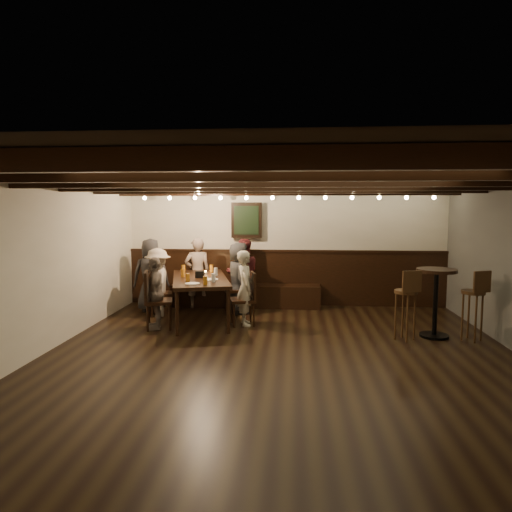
# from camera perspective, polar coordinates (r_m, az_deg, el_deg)

# --- Properties ---
(room) EXTENTS (7.00, 7.00, 7.00)m
(room) POSITION_cam_1_polar(r_m,az_deg,el_deg) (8.15, 1.57, -0.48)
(room) COLOR black
(room) RESTS_ON ground
(dining_table) EXTENTS (1.40, 2.22, 0.77)m
(dining_table) POSITION_cam_1_polar(r_m,az_deg,el_deg) (8.15, -7.03, -3.11)
(dining_table) COLOR black
(dining_table) RESTS_ON floor
(chair_left_near) EXTENTS (0.49, 0.49, 0.88)m
(chair_left_near) POSITION_cam_1_polar(r_m,az_deg,el_deg) (8.68, -11.89, -5.59)
(chair_left_near) COLOR black
(chair_left_near) RESTS_ON floor
(chair_left_far) EXTENTS (0.53, 0.53, 0.96)m
(chair_left_far) POSITION_cam_1_polar(r_m,az_deg,el_deg) (7.79, -12.17, -6.74)
(chair_left_far) COLOR black
(chair_left_far) RESTS_ON floor
(chair_right_near) EXTENTS (0.53, 0.53, 0.95)m
(chair_right_near) POSITION_cam_1_polar(r_m,az_deg,el_deg) (8.73, -2.38, -5.26)
(chair_right_near) COLOR black
(chair_right_near) RESTS_ON floor
(chair_right_far) EXTENTS (0.50, 0.50, 0.90)m
(chair_right_far) POSITION_cam_1_polar(r_m,az_deg,el_deg) (7.86, -1.56, -6.62)
(chair_right_far) COLOR black
(chair_right_far) RESTS_ON floor
(person_bench_left) EXTENTS (0.78, 0.61, 1.42)m
(person_bench_left) POSITION_cam_1_polar(r_m,az_deg,el_deg) (9.05, -12.99, -2.31)
(person_bench_left) COLOR #2B2B2E
(person_bench_left) RESTS_ON floor
(person_bench_centre) EXTENTS (0.58, 0.45, 1.41)m
(person_bench_centre) POSITION_cam_1_polar(r_m,az_deg,el_deg) (9.19, -7.32, -2.10)
(person_bench_centre) COLOR gray
(person_bench_centre) RESTS_ON floor
(person_bench_right) EXTENTS (0.78, 0.68, 1.39)m
(person_bench_right) POSITION_cam_1_polar(r_m,az_deg,el_deg) (9.12, -1.62, -2.18)
(person_bench_right) COLOR maroon
(person_bench_right) RESTS_ON floor
(person_left_near) EXTENTS (0.66, 0.91, 1.27)m
(person_left_near) POSITION_cam_1_polar(r_m,az_deg,el_deg) (8.61, -12.15, -3.22)
(person_left_near) COLOR #AFA394
(person_left_near) RESTS_ON floor
(person_left_far) EXTENTS (0.46, 0.75, 1.20)m
(person_left_far) POSITION_cam_1_polar(r_m,az_deg,el_deg) (7.73, -12.45, -4.53)
(person_left_far) COLOR gray
(person_left_far) RESTS_ON floor
(person_right_near) EXTENTS (0.58, 0.75, 1.35)m
(person_right_near) POSITION_cam_1_polar(r_m,az_deg,el_deg) (8.66, -2.19, -2.75)
(person_right_near) COLOR #2B2C2E
(person_right_near) RESTS_ON floor
(person_right_far) EXTENTS (0.41, 0.53, 1.28)m
(person_right_far) POSITION_cam_1_polar(r_m,az_deg,el_deg) (7.79, -1.34, -4.00)
(person_right_far) COLOR #BCB59F
(person_right_far) RESTS_ON floor
(pint_a) EXTENTS (0.07, 0.07, 0.14)m
(pint_a) POSITION_cam_1_polar(r_m,az_deg,el_deg) (8.82, -9.06, -1.58)
(pint_a) COLOR #BF7219
(pint_a) RESTS_ON dining_table
(pint_b) EXTENTS (0.07, 0.07, 0.14)m
(pint_b) POSITION_cam_1_polar(r_m,az_deg,el_deg) (8.79, -5.60, -1.55)
(pint_b) COLOR #BF7219
(pint_b) RESTS_ON dining_table
(pint_c) EXTENTS (0.07, 0.07, 0.14)m
(pint_c) POSITION_cam_1_polar(r_m,az_deg,el_deg) (8.22, -9.16, -2.12)
(pint_c) COLOR #BF7219
(pint_c) RESTS_ON dining_table
(pint_d) EXTENTS (0.07, 0.07, 0.14)m
(pint_d) POSITION_cam_1_polar(r_m,az_deg,el_deg) (8.35, -5.04, -1.95)
(pint_d) COLOR silver
(pint_d) RESTS_ON dining_table
(pint_e) EXTENTS (0.07, 0.07, 0.14)m
(pint_e) POSITION_cam_1_polar(r_m,az_deg,el_deg) (7.68, -8.53, -2.69)
(pint_e) COLOR #BF7219
(pint_e) RESTS_ON dining_table
(pint_f) EXTENTS (0.07, 0.07, 0.14)m
(pint_f) POSITION_cam_1_polar(r_m,az_deg,el_deg) (7.60, -5.35, -2.74)
(pint_f) COLOR silver
(pint_f) RESTS_ON dining_table
(pint_g) EXTENTS (0.07, 0.07, 0.14)m
(pint_g) POSITION_cam_1_polar(r_m,az_deg,el_deg) (7.35, -6.37, -3.05)
(pint_g) COLOR #BF7219
(pint_g) RESTS_ON dining_table
(plate_near) EXTENTS (0.24, 0.24, 0.01)m
(plate_near) POSITION_cam_1_polar(r_m,az_deg,el_deg) (7.45, -7.95, -3.44)
(plate_near) COLOR white
(plate_near) RESTS_ON dining_table
(plate_far) EXTENTS (0.24, 0.24, 0.01)m
(plate_far) POSITION_cam_1_polar(r_m,az_deg,el_deg) (7.86, -5.62, -2.92)
(plate_far) COLOR white
(plate_far) RESTS_ON dining_table
(condiment_caddy) EXTENTS (0.15, 0.10, 0.12)m
(condiment_caddy) POSITION_cam_1_polar(r_m,az_deg,el_deg) (8.08, -7.02, -2.30)
(condiment_caddy) COLOR black
(condiment_caddy) RESTS_ON dining_table
(candle) EXTENTS (0.05, 0.05, 0.05)m
(candle) POSITION_cam_1_polar(r_m,az_deg,el_deg) (8.44, -6.31, -2.18)
(candle) COLOR beige
(candle) RESTS_ON dining_table
(high_top_table) EXTENTS (0.60, 0.60, 1.07)m
(high_top_table) POSITION_cam_1_polar(r_m,az_deg,el_deg) (7.56, 21.56, -4.26)
(high_top_table) COLOR black
(high_top_table) RESTS_ON floor
(bar_stool_left) EXTENTS (0.36, 0.38, 1.08)m
(bar_stool_left) POSITION_cam_1_polar(r_m,az_deg,el_deg) (7.30, 18.16, -6.90)
(bar_stool_left) COLOR #3E2513
(bar_stool_left) RESTS_ON floor
(bar_stool_right) EXTENTS (0.38, 0.39, 1.08)m
(bar_stool_right) POSITION_cam_1_polar(r_m,az_deg,el_deg) (7.64, 25.44, -6.61)
(bar_stool_right) COLOR #3E2513
(bar_stool_right) RESTS_ON floor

